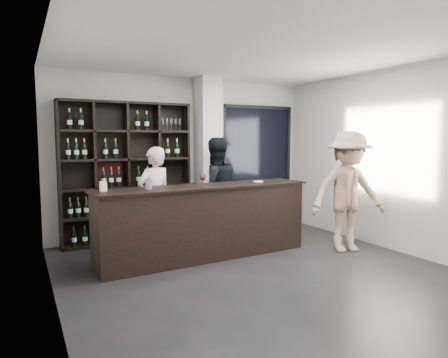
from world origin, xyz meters
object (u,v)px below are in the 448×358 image
wine_shelf (127,173)px  tasting_counter (205,222)px  taster_black (215,190)px  customer (348,192)px  taster_pink (154,199)px

wine_shelf → tasting_counter: (0.80, -1.47, -0.65)m
wine_shelf → taster_black: size_ratio=1.33×
customer → wine_shelf: bearing=160.0°
taster_pink → taster_black: (1.07, 0.00, 0.07)m
tasting_counter → wine_shelf: bearing=115.6°
taster_black → taster_pink: bearing=2.9°
tasting_counter → taster_pink: 0.97m
tasting_counter → taster_black: (0.52, 0.75, 0.35)m
taster_pink → taster_black: bearing=162.1°
wine_shelf → customer: wine_shelf is taller
taster_pink → tasting_counter: bearing=108.1°
tasting_counter → taster_pink: (-0.54, 0.75, 0.28)m
taster_pink → customer: size_ratio=0.87×
wine_shelf → customer: (2.95, -2.17, -0.25)m
wine_shelf → taster_pink: bearing=-70.4°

